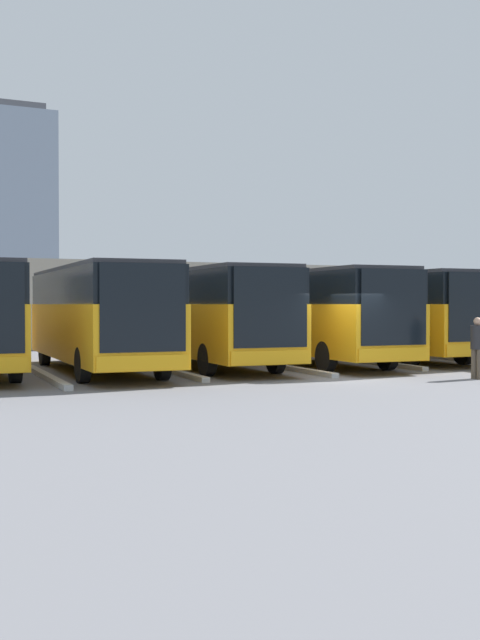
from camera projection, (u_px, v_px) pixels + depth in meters
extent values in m
plane|color=slate|center=(340.00, 378.00, 23.69)|extent=(600.00, 600.00, 0.00)
cube|color=orange|center=(476.00, 325.00, 32.63)|extent=(3.24, 11.35, 1.73)
cube|color=black|center=(477.00, 291.00, 32.60)|extent=(3.19, 11.18, 1.06)
cube|color=#333338|center=(477.00, 277.00, 32.59)|extent=(3.11, 10.90, 0.12)
cylinder|color=black|center=(447.00, 341.00, 36.29)|extent=(0.36, 1.02, 1.00)
cylinder|color=black|center=(404.00, 342.00, 35.43)|extent=(0.36, 1.02, 1.00)
cube|color=#B2B2AD|center=(467.00, 360.00, 30.28)|extent=(0.67, 7.23, 0.15)
cube|color=orange|center=(384.00, 326.00, 31.67)|extent=(3.24, 11.35, 1.73)
cube|color=black|center=(384.00, 291.00, 31.64)|extent=(3.19, 11.18, 1.06)
cube|color=black|center=(477.00, 307.00, 26.45)|extent=(2.27, 0.17, 2.30)
cube|color=orange|center=(477.00, 350.00, 26.47)|extent=(2.46, 0.20, 0.40)
cube|color=#333338|center=(385.00, 276.00, 31.63)|extent=(3.11, 10.90, 0.12)
cylinder|color=black|center=(464.00, 351.00, 28.90)|extent=(0.36, 1.02, 1.00)
cylinder|color=black|center=(410.00, 352.00, 28.03)|extent=(0.36, 1.02, 1.00)
cylinder|color=black|center=(364.00, 342.00, 35.34)|extent=(0.36, 1.02, 1.00)
cylinder|color=black|center=(318.00, 343.00, 34.47)|extent=(0.36, 1.02, 1.00)
cube|color=#B2B2AD|center=(367.00, 362.00, 29.32)|extent=(0.67, 7.23, 0.15)
cube|color=orange|center=(308.00, 328.00, 29.23)|extent=(3.24, 11.35, 1.73)
cube|color=black|center=(308.00, 290.00, 29.20)|extent=(3.19, 11.18, 1.06)
cube|color=black|center=(394.00, 307.00, 24.01)|extent=(2.27, 0.17, 2.30)
cube|color=orange|center=(394.00, 355.00, 24.03)|extent=(2.46, 0.20, 0.40)
cube|color=#333338|center=(308.00, 273.00, 29.19)|extent=(3.11, 10.90, 0.12)
cylinder|color=black|center=(387.00, 355.00, 26.46)|extent=(0.36, 1.02, 1.00)
cylinder|color=black|center=(326.00, 357.00, 25.59)|extent=(0.36, 1.02, 1.00)
cylinder|color=black|center=(295.00, 345.00, 32.90)|extent=(0.36, 1.02, 1.00)
cylinder|color=black|center=(243.00, 346.00, 32.03)|extent=(0.36, 1.02, 1.00)
cube|color=#B2B2AD|center=(283.00, 367.00, 26.88)|extent=(0.67, 7.23, 0.15)
cube|color=orange|center=(204.00, 329.00, 27.90)|extent=(3.24, 11.35, 1.73)
cube|color=black|center=(204.00, 289.00, 27.87)|extent=(3.19, 11.18, 1.06)
cube|color=black|center=(271.00, 307.00, 22.68)|extent=(2.27, 0.17, 2.30)
cube|color=orange|center=(271.00, 358.00, 22.70)|extent=(2.46, 0.20, 0.40)
cube|color=#333338|center=(204.00, 272.00, 27.86)|extent=(3.11, 10.90, 0.12)
cylinder|color=black|center=(276.00, 358.00, 25.13)|extent=(0.36, 1.02, 1.00)
cylinder|color=black|center=(207.00, 360.00, 24.27)|extent=(0.36, 1.02, 1.00)
cylinder|color=black|center=(202.00, 347.00, 31.57)|extent=(0.36, 1.02, 1.00)
cylinder|color=black|center=(146.00, 348.00, 30.70)|extent=(0.36, 1.02, 1.00)
cube|color=#B2B2AD|center=(168.00, 370.00, 25.56)|extent=(0.67, 7.23, 0.15)
cube|color=orange|center=(97.00, 331.00, 25.76)|extent=(3.24, 11.35, 1.73)
cube|color=black|center=(97.00, 288.00, 25.73)|extent=(3.19, 11.18, 1.06)
cube|color=black|center=(143.00, 308.00, 20.53)|extent=(2.27, 0.17, 2.30)
cube|color=orange|center=(144.00, 363.00, 20.56)|extent=(2.46, 0.20, 0.40)
cube|color=#333338|center=(97.00, 269.00, 25.72)|extent=(3.11, 10.90, 0.12)
cylinder|color=black|center=(162.00, 363.00, 22.98)|extent=(0.36, 1.02, 1.00)
cylinder|color=black|center=(83.00, 365.00, 22.12)|extent=(0.36, 1.02, 1.00)
cylinder|color=black|center=(108.00, 350.00, 29.42)|extent=(0.36, 1.02, 1.00)
cylinder|color=black|center=(45.00, 351.00, 28.56)|extent=(0.36, 1.02, 1.00)
cube|color=#B2B2AD|center=(46.00, 376.00, 23.41)|extent=(0.67, 7.23, 0.15)
cylinder|color=black|center=(15.00, 365.00, 22.17)|extent=(0.36, 1.02, 1.00)
cylinder|color=brown|center=(475.00, 364.00, 23.41)|extent=(0.21, 0.21, 0.87)
cylinder|color=brown|center=(480.00, 364.00, 23.21)|extent=(0.21, 0.21, 0.87)
cylinder|color=#262628|center=(478.00, 337.00, 23.30)|extent=(0.42, 0.42, 0.69)
sphere|color=tan|center=(478.00, 321.00, 23.29)|extent=(0.24, 0.24, 0.24)
cube|color=#A8A399|center=(106.00, 304.00, 45.88)|extent=(30.04, 13.38, 4.35)
cube|color=silver|center=(71.00, 275.00, 53.22)|extent=(30.04, 3.00, 0.24)
cylinder|color=slate|center=(210.00, 306.00, 58.80)|extent=(0.20, 0.20, 4.10)
cube|color=#7F8EA3|center=(19.00, 213.00, 237.81)|extent=(19.45, 19.45, 58.57)
cube|color=#4C4C51|center=(18.00, 110.00, 237.21)|extent=(13.62, 13.62, 2.40)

